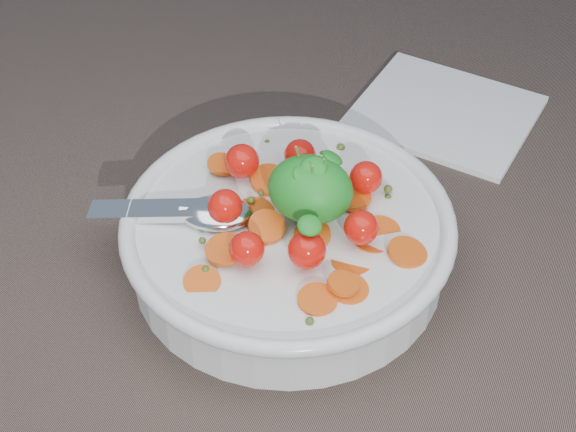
% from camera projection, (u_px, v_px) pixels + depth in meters
% --- Properties ---
extents(ground, '(6.00, 6.00, 0.00)m').
position_uv_depth(ground, '(312.00, 266.00, 0.67)').
color(ground, brown).
rests_on(ground, ground).
extents(bowl, '(0.26, 0.24, 0.10)m').
position_uv_depth(bowl, '(288.00, 237.00, 0.65)').
color(bowl, white).
rests_on(bowl, ground).
extents(napkin, '(0.17, 0.15, 0.01)m').
position_uv_depth(napkin, '(444.00, 113.00, 0.80)').
color(napkin, white).
rests_on(napkin, ground).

